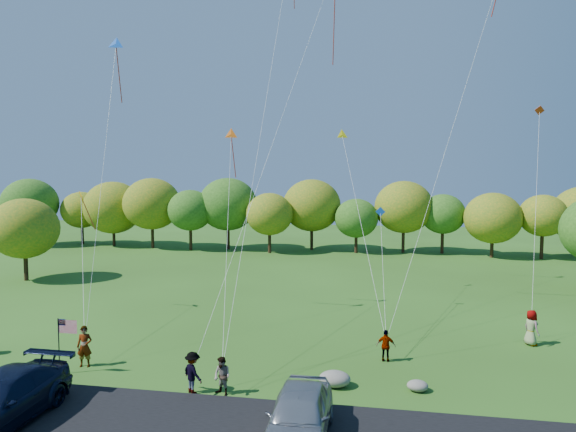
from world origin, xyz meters
name	(u,v)px	position (x,y,z in m)	size (l,w,h in m)	color
ground	(204,385)	(0.00, 0.00, 0.00)	(140.00, 140.00, 0.00)	#2C5117
asphalt_lane	(165,431)	(0.00, -4.00, 0.03)	(44.00, 6.00, 0.06)	black
treeline	(345,213)	(3.63, 36.72, 4.67)	(75.94, 27.79, 8.58)	#372014
minivan_silver	(299,415)	(4.71, -3.86, 0.93)	(2.06, 5.12, 1.74)	#96989F
flyer_a	(85,346)	(-6.18, 1.07, 0.96)	(0.70, 0.46, 1.92)	#4C4C59
flyer_b	(222,376)	(1.07, -0.80, 0.78)	(0.76, 0.59, 1.57)	#4C4C59
flyer_c	(193,372)	(-0.18, -0.80, 0.85)	(1.10, 0.63, 1.71)	#4C4C59
flyer_d	(386,346)	(7.68, 4.18, 0.77)	(0.90, 0.38, 1.54)	#4C4C59
flyer_e	(531,328)	(15.22, 7.91, 0.93)	(0.91, 0.59, 1.87)	#4C4C59
flag_assembly	(64,333)	(-6.51, 0.05, 1.92)	(0.94, 0.61, 2.56)	black
boulder_near	(335,379)	(5.51, 0.84, 0.33)	(1.34, 1.05, 0.67)	gray
boulder_far	(418,386)	(8.93, 0.97, 0.23)	(0.87, 0.73, 0.45)	slate
kites_aloft	(309,19)	(2.76, 12.83, 18.73)	(28.94, 10.49, 20.33)	#C41542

